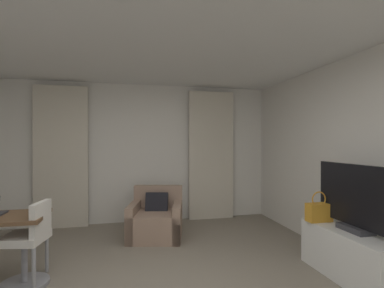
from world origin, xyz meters
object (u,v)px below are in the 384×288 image
Objects in this scene: armchair at (156,220)px; desk_chair at (28,248)px; tv_console at (353,255)px; handbag_primary at (319,212)px; tv_flatscreen at (355,199)px.

desk_chair is at bearing -139.36° from armchair.
desk_chair reaches higher than armchair.
desk_chair reaches higher than tv_console.
tv_console is 3.20× the size of handbag_primary.
handbag_primary is at bearing 105.99° from tv_flatscreen.
handbag_primary reaches higher than desk_chair.
handbag_primary is at bearing -38.91° from armchair.
desk_chair is 3.50m from tv_console.
tv_console is at bearing -10.60° from desk_chair.
desk_chair is (-1.46, -1.26, 0.12)m from armchair.
armchair is 2.62× the size of handbag_primary.
tv_console is 0.58m from handbag_primary.
tv_flatscreen is 0.51m from handbag_primary.
armchair is 2.82m from tv_flatscreen.
armchair is at bearing 135.64° from tv_flatscreen.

